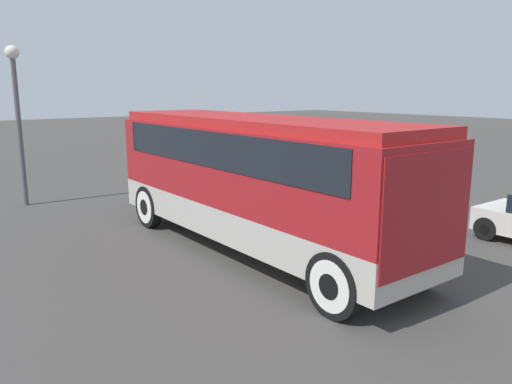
{
  "coord_description": "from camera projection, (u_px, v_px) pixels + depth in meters",
  "views": [
    {
      "loc": [
        9.2,
        -6.99,
        3.82
      ],
      "look_at": [
        0.0,
        0.0,
        1.44
      ],
      "focal_mm": 35.0,
      "sensor_mm": 36.0,
      "label": 1
    }
  ],
  "objects": [
    {
      "name": "ground_plane",
      "position": [
        256.0,
        250.0,
        12.09
      ],
      "size": [
        120.0,
        120.0,
        0.0
      ],
      "primitive_type": "plane",
      "color": "#423F3D"
    },
    {
      "name": "parked_car_mid",
      "position": [
        316.0,
        171.0,
        19.73
      ],
      "size": [
        4.41,
        1.88,
        1.28
      ],
      "color": "#7A6B5B",
      "rests_on": "ground_plane"
    },
    {
      "name": "tour_bus",
      "position": [
        258.0,
        172.0,
        11.62
      ],
      "size": [
        9.29,
        2.58,
        3.2
      ],
      "color": "#B7B2A8",
      "rests_on": "ground_plane"
    },
    {
      "name": "lamp_post",
      "position": [
        17.0,
        101.0,
        16.11
      ],
      "size": [
        0.44,
        0.44,
        5.2
      ],
      "color": "#515156",
      "rests_on": "ground_plane"
    }
  ]
}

